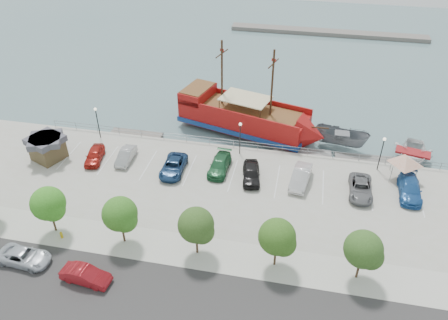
# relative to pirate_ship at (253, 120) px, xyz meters

# --- Properties ---
(ground) EXTENTS (160.00, 160.00, 0.00)m
(ground) POSITION_rel_pirate_ship_xyz_m (-0.66, -12.97, -2.11)
(ground) COLOR slate
(street) EXTENTS (100.00, 8.00, 0.04)m
(street) POSITION_rel_pirate_ship_xyz_m (-0.66, -28.97, -1.10)
(street) COLOR #363332
(street) RESTS_ON land_slab
(sidewalk) EXTENTS (100.00, 4.00, 0.05)m
(sidewalk) POSITION_rel_pirate_ship_xyz_m (-0.66, -22.97, -1.09)
(sidewalk) COLOR beige
(sidewalk) RESTS_ON land_slab
(seawall_railing) EXTENTS (50.00, 0.06, 1.00)m
(seawall_railing) POSITION_rel_pirate_ship_xyz_m (-0.66, -5.17, -0.58)
(seawall_railing) COLOR slate
(seawall_railing) RESTS_ON land_slab
(far_shore) EXTENTS (40.00, 3.00, 0.80)m
(far_shore) POSITION_rel_pirate_ship_xyz_m (9.34, 42.03, -1.71)
(far_shore) COLOR #686059
(far_shore) RESTS_ON ground
(pirate_ship) EXTENTS (20.34, 10.39, 12.59)m
(pirate_ship) POSITION_rel_pirate_ship_xyz_m (0.00, 0.00, 0.00)
(pirate_ship) COLOR #9C100F
(pirate_ship) RESTS_ON ground
(patrol_boat) EXTENTS (7.17, 4.18, 2.61)m
(patrol_boat) POSITION_rel_pirate_ship_xyz_m (11.34, -1.24, -0.80)
(patrol_boat) COLOR slate
(patrol_boat) RESTS_ON ground
(speedboat) EXTENTS (5.91, 7.31, 1.34)m
(speedboat) POSITION_rel_pirate_ship_xyz_m (19.85, -2.13, -1.44)
(speedboat) COLOR silver
(speedboat) RESTS_ON ground
(dock_west) EXTENTS (7.01, 2.18, 0.40)m
(dock_west) POSITION_rel_pirate_ship_xyz_m (-15.05, -3.77, -1.91)
(dock_west) COLOR slate
(dock_west) RESTS_ON ground
(dock_mid) EXTENTS (7.24, 2.41, 0.41)m
(dock_mid) POSITION_rel_pirate_ship_xyz_m (6.72, -3.77, -1.90)
(dock_mid) COLOR gray
(dock_mid) RESTS_ON ground
(dock_east) EXTENTS (7.86, 2.57, 0.44)m
(dock_east) POSITION_rel_pirate_ship_xyz_m (14.61, -3.77, -1.89)
(dock_east) COLOR slate
(dock_east) RESTS_ON ground
(shed) EXTENTS (4.61, 4.61, 2.91)m
(shed) POSITION_rel_pirate_ship_xyz_m (-22.59, -11.95, 0.44)
(shed) COLOR brown
(shed) RESTS_ON land_slab
(canopy_tent) EXTENTS (4.40, 4.40, 3.26)m
(canopy_tent) POSITION_rel_pirate_ship_xyz_m (17.78, -7.67, 1.73)
(canopy_tent) COLOR slate
(canopy_tent) RESTS_ON land_slab
(street_van) EXTENTS (4.88, 2.46, 1.32)m
(street_van) POSITION_rel_pirate_ship_xyz_m (-16.28, -27.13, -0.45)
(street_van) COLOR silver
(street_van) RESTS_ON street
(street_sedan) EXTENTS (4.44, 1.92, 1.42)m
(street_sedan) POSITION_rel_pirate_ship_xyz_m (-10.00, -27.99, -0.40)
(street_sedan) COLOR maroon
(street_sedan) RESTS_ON street
(fire_hydrant) EXTENTS (0.26, 0.26, 0.76)m
(fire_hydrant) POSITION_rel_pirate_ship_xyz_m (-14.59, -23.77, -0.70)
(fire_hydrant) COLOR #C19F0E
(fire_hydrant) RESTS_ON sidewalk
(lamp_post_left) EXTENTS (0.36, 0.36, 4.28)m
(lamp_post_left) POSITION_rel_pirate_ship_xyz_m (-18.66, -6.47, 1.83)
(lamp_post_left) COLOR black
(lamp_post_left) RESTS_ON land_slab
(lamp_post_mid) EXTENTS (0.36, 0.36, 4.28)m
(lamp_post_mid) POSITION_rel_pirate_ship_xyz_m (-0.66, -6.47, 1.83)
(lamp_post_mid) COLOR black
(lamp_post_mid) RESTS_ON land_slab
(lamp_post_right) EXTENTS (0.36, 0.36, 4.28)m
(lamp_post_right) POSITION_rel_pirate_ship_xyz_m (15.34, -6.47, 1.83)
(lamp_post_right) COLOR black
(lamp_post_right) RESTS_ON land_slab
(tree_b) EXTENTS (3.30, 3.20, 5.00)m
(tree_b) POSITION_rel_pirate_ship_xyz_m (-15.52, -23.05, 2.19)
(tree_b) COLOR #473321
(tree_b) RESTS_ON sidewalk
(tree_c) EXTENTS (3.30, 3.20, 5.00)m
(tree_c) POSITION_rel_pirate_ship_xyz_m (-8.52, -23.05, 2.19)
(tree_c) COLOR #473321
(tree_c) RESTS_ON sidewalk
(tree_d) EXTENTS (3.30, 3.20, 5.00)m
(tree_d) POSITION_rel_pirate_ship_xyz_m (-1.52, -23.05, 2.19)
(tree_d) COLOR #473321
(tree_d) RESTS_ON sidewalk
(tree_e) EXTENTS (3.30, 3.20, 5.00)m
(tree_e) POSITION_rel_pirate_ship_xyz_m (5.48, -23.05, 2.19)
(tree_e) COLOR #473321
(tree_e) RESTS_ON sidewalk
(tree_f) EXTENTS (3.30, 3.20, 5.00)m
(tree_f) POSITION_rel_pirate_ship_xyz_m (12.48, -23.05, 2.19)
(tree_f) COLOR #473321
(tree_f) RESTS_ON sidewalk
(parked_car_a) EXTENTS (2.52, 4.56, 1.47)m
(parked_car_a) POSITION_rel_pirate_ship_xyz_m (-17.10, -11.30, -0.38)
(parked_car_a) COLOR #A91D15
(parked_car_a) RESTS_ON land_slab
(parked_car_b) EXTENTS (1.56, 4.18, 1.36)m
(parked_car_b) POSITION_rel_pirate_ship_xyz_m (-13.48, -10.63, -0.43)
(parked_car_b) COLOR #A5A5A5
(parked_car_b) RESTS_ON land_slab
(parked_car_c) EXTENTS (2.55, 5.24, 1.44)m
(parked_car_c) POSITION_rel_pirate_ship_xyz_m (-7.39, -11.56, -0.39)
(parked_car_c) COLOR navy
(parked_car_c) RESTS_ON land_slab
(parked_car_d) EXTENTS (2.20, 5.09, 1.46)m
(parked_car_d) POSITION_rel_pirate_ship_xyz_m (-2.32, -10.25, -0.38)
(parked_car_d) COLOR #235F36
(parked_car_d) RESTS_ON land_slab
(parked_car_e) EXTENTS (2.62, 4.94, 1.60)m
(parked_car_e) POSITION_rel_pirate_ship_xyz_m (1.44, -11.17, -0.31)
(parked_car_e) COLOR black
(parked_car_e) RESTS_ON land_slab
(parked_car_f) EXTENTS (2.43, 5.23, 1.66)m
(parked_car_f) POSITION_rel_pirate_ship_xyz_m (6.83, -10.79, -0.28)
(parked_car_f) COLOR silver
(parked_car_f) RESTS_ON land_slab
(parked_car_g) EXTENTS (2.41, 5.10, 1.41)m
(parked_car_g) POSITION_rel_pirate_ship_xyz_m (13.16, -11.34, -0.40)
(parked_car_g) COLOR slate
(parked_car_g) RESTS_ON land_slab
(parked_car_h) EXTENTS (2.36, 5.45, 1.56)m
(parked_car_h) POSITION_rel_pirate_ship_xyz_m (18.20, -10.47, -0.33)
(parked_car_h) COLOR #245A9E
(parked_car_h) RESTS_ON land_slab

